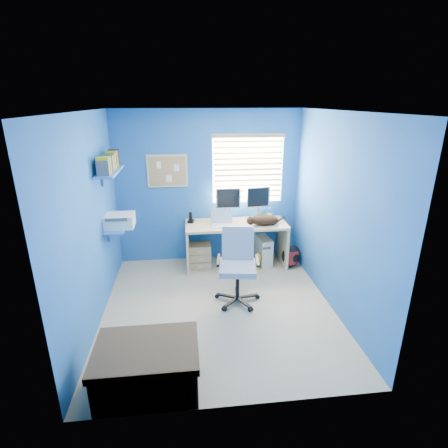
{
  "coord_description": "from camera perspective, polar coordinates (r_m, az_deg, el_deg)",
  "views": [
    {
      "loc": [
        -0.39,
        -4.0,
        2.61
      ],
      "look_at": [
        0.15,
        0.65,
        0.95
      ],
      "focal_mm": 28.0,
      "sensor_mm": 36.0,
      "label": 1
    }
  ],
  "objects": [
    {
      "name": "cd_spindle",
      "position": [
        5.94,
        7.13,
        1.39
      ],
      "size": [
        0.13,
        0.13,
        0.07
      ],
      "primitive_type": "cylinder",
      "color": "silver",
      "rests_on": "desk"
    },
    {
      "name": "drawer_boxes",
      "position": [
        5.78,
        -3.94,
        -5.15
      ],
      "size": [
        0.35,
        0.28,
        0.41
      ],
      "primitive_type": "cube",
      "color": "tan",
      "rests_on": "floor"
    },
    {
      "name": "desk",
      "position": [
        5.77,
        1.94,
        -3.33
      ],
      "size": [
        1.63,
        0.65,
        0.74
      ],
      "primitive_type": "cube",
      "color": "tan",
      "rests_on": "floor"
    },
    {
      "name": "backpack",
      "position": [
        5.89,
        10.92,
        -5.13
      ],
      "size": [
        0.37,
        0.31,
        0.37
      ],
      "primitive_type": "ellipsoid",
      "rotation": [
        0.0,
        0.0,
        0.24
      ],
      "color": "black",
      "rests_on": "floor"
    },
    {
      "name": "floor",
      "position": [
        4.79,
        -0.92,
        -13.48
      ],
      "size": [
        3.0,
        3.2,
        0.0
      ],
      "primitive_type": "cube",
      "color": "tan",
      "rests_on": "ground"
    },
    {
      "name": "phone",
      "position": [
        5.67,
        -5.45,
        1.08
      ],
      "size": [
        0.12,
        0.13,
        0.17
      ],
      "primitive_type": "cube",
      "rotation": [
        0.0,
        0.0,
        -0.28
      ],
      "color": "black",
      "rests_on": "desk"
    },
    {
      "name": "window_blinds",
      "position": [
        5.76,
        3.94,
        8.89
      ],
      "size": [
        1.15,
        0.05,
        1.1
      ],
      "color": "white",
      "rests_on": "ground"
    },
    {
      "name": "laptop",
      "position": [
        5.47,
        -0.34,
        0.77
      ],
      "size": [
        0.33,
        0.27,
        0.22
      ],
      "primitive_type": "cube",
      "rotation": [
        0.0,
        0.0,
        -0.02
      ],
      "color": "silver",
      "rests_on": "desk"
    },
    {
      "name": "mug",
      "position": [
        5.86,
        6.57,
        1.31
      ],
      "size": [
        0.1,
        0.09,
        0.1
      ],
      "primitive_type": "imported",
      "color": "#30804B",
      "rests_on": "desk"
    },
    {
      "name": "corkboard",
      "position": [
        5.68,
        -9.23,
        8.54
      ],
      "size": [
        0.64,
        0.02,
        0.52
      ],
      "color": "tan",
      "rests_on": "ground"
    },
    {
      "name": "monitor_right",
      "position": [
        5.82,
        5.53,
        3.48
      ],
      "size": [
        0.41,
        0.18,
        0.54
      ],
      "primitive_type": "cube",
      "rotation": [
        0.0,
        0.0,
        0.16
      ],
      "color": "silver",
      "rests_on": "desk"
    },
    {
      "name": "cat",
      "position": [
        5.57,
        6.62,
        0.66
      ],
      "size": [
        0.49,
        0.32,
        0.16
      ],
      "primitive_type": "ellipsoid",
      "rotation": [
        0.0,
        0.0,
        0.2
      ],
      "color": "black",
      "rests_on": "desk"
    },
    {
      "name": "monitor_left",
      "position": [
        5.73,
        0.66,
        3.31
      ],
      "size": [
        0.4,
        0.13,
        0.54
      ],
      "primitive_type": "cube",
      "rotation": [
        0.0,
        0.0,
        -0.02
      ],
      "color": "silver",
      "rests_on": "desk"
    },
    {
      "name": "wall_left",
      "position": [
        4.37,
        -20.99,
        0.04
      ],
      "size": [
        0.01,
        3.2,
        2.5
      ],
      "primitive_type": "cube",
      "color": "#1E59A2",
      "rests_on": "ground"
    },
    {
      "name": "wall_front",
      "position": [
        2.78,
        2.28,
        -9.74
      ],
      "size": [
        3.0,
        0.01,
        2.5
      ],
      "primitive_type": "cube",
      "color": "#1E59A2",
      "rests_on": "ground"
    },
    {
      "name": "wall_shelves",
      "position": [
        4.99,
        -17.63,
        4.96
      ],
      "size": [
        0.42,
        0.9,
        1.05
      ],
      "color": "#3A6EB8",
      "rests_on": "ground"
    },
    {
      "name": "wall_back",
      "position": [
        5.77,
        -2.57,
        5.89
      ],
      "size": [
        3.0,
        0.01,
        2.5
      ],
      "primitive_type": "cube",
      "color": "#1E59A2",
      "rests_on": "ground"
    },
    {
      "name": "ceiling",
      "position": [
        4.02,
        -1.12,
        17.96
      ],
      "size": [
        3.0,
        3.2,
        0.0
      ],
      "primitive_type": "cube",
      "color": "white",
      "rests_on": "wall_back"
    },
    {
      "name": "yellow_book",
      "position": [
        5.78,
        5.5,
        -6.08
      ],
      "size": [
        0.03,
        0.17,
        0.24
      ],
      "primitive_type": "cube",
      "color": "yellow",
      "rests_on": "floor"
    },
    {
      "name": "tower_pc",
      "position": [
        5.94,
        6.47,
        -4.26
      ],
      "size": [
        0.23,
        0.46,
        0.45
      ],
      "primitive_type": "cube",
      "rotation": [
        0.0,
        0.0,
        0.1
      ],
      "color": "beige",
      "rests_on": "floor"
    },
    {
      "name": "office_chair",
      "position": [
        4.78,
        2.24,
        -8.33
      ],
      "size": [
        0.67,
        0.67,
        1.01
      ],
      "color": "black",
      "rests_on": "floor"
    },
    {
      "name": "wall_right",
      "position": [
        4.63,
        17.83,
        1.47
      ],
      "size": [
        0.01,
        3.2,
        2.5
      ],
      "primitive_type": "cube",
      "color": "#1E59A2",
      "rests_on": "ground"
    },
    {
      "name": "bed_corner",
      "position": [
        3.65,
        -12.37,
        -21.79
      ],
      "size": [
        0.93,
        0.66,
        0.45
      ],
      "primitive_type": "cube",
      "color": "brown",
      "rests_on": "floor"
    }
  ]
}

